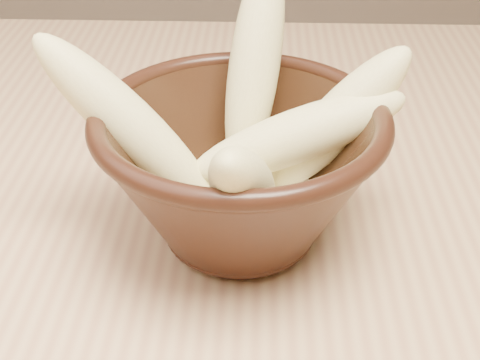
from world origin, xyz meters
The scene contains 8 objects.
table centered at (0.00, 0.00, 0.67)m, with size 1.20×0.80×0.75m.
bowl centered at (0.08, -0.01, 0.81)m, with size 0.18×0.18×0.10m.
milk_puddle centered at (0.08, -0.01, 0.78)m, with size 0.10×0.10×0.01m, color #F0E3C1.
banana_upright centered at (0.08, 0.04, 0.85)m, with size 0.03×0.03×0.15m, color #D4C57D.
banana_left centered at (0.01, -0.01, 0.84)m, with size 0.03×0.03×0.15m, color #D4C57D.
banana_right centered at (0.14, 0.01, 0.83)m, with size 0.03×0.03×0.12m, color #D4C57D.
banana_across centered at (0.11, -0.01, 0.83)m, with size 0.03×0.03×0.14m, color #D4C57D.
banana_front centered at (0.08, -0.06, 0.83)m, with size 0.03×0.03×0.12m, color #D4C57D.
Camera 1 is at (0.09, -0.37, 1.04)m, focal length 50.00 mm.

